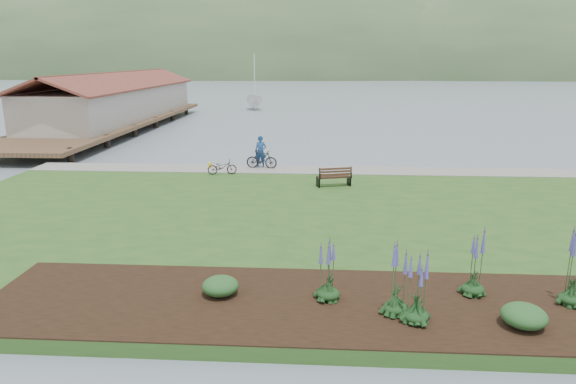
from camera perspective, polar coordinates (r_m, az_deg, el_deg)
name	(u,v)px	position (r m, az deg, el deg)	size (l,w,h in m)	color
ground	(323,211)	(23.15, 3.86, -2.15)	(600.00, 600.00, 0.00)	slate
lawn	(323,221)	(21.18, 3.88, -3.20)	(34.00, 20.00, 0.40)	#29521D
shoreline_path	(322,170)	(29.73, 3.83, 2.45)	(34.00, 2.20, 0.03)	gray
garden_bed	(439,307)	(14.22, 16.48, -12.10)	(24.00, 4.40, 0.04)	black
far_hillside	(376,77)	(193.34, 9.77, 12.45)	(580.00, 80.00, 38.00)	#395932
pier_pavilion	(118,101)	(53.64, -18.41, 9.59)	(8.00, 36.00, 5.40)	#4C3826
park_bench	(334,176)	(25.91, 5.17, 1.74)	(1.80, 1.10, 1.04)	#321F13
person	(261,149)	(30.31, -3.06, 4.80)	(0.80, 0.55, 2.21)	navy
bicycle_a	(222,167)	(28.76, -7.33, 2.78)	(1.61, 0.56, 0.84)	black
bicycle_b	(262,159)	(30.11, -2.95, 3.65)	(1.82, 0.53, 1.09)	black
sailboat	(255,110)	(69.85, -3.68, 9.12)	(8.79, 8.95, 23.18)	silver
pannier	(210,165)	(30.68, -8.66, 2.95)	(0.18, 0.28, 0.30)	gold
echium_0	(418,292)	(12.94, 14.20, -10.72)	(0.62, 0.62, 1.97)	#123315
echium_1	(475,267)	(14.82, 20.05, -7.88)	(0.62, 0.62, 2.08)	#123315
echium_2	(574,273)	(15.27, 29.23, -7.86)	(0.62, 0.62, 2.16)	#123315
echium_4	(329,272)	(13.69, 4.56, -8.81)	(0.62, 0.62, 1.98)	#123315
echium_5	(397,283)	(13.21, 11.97, -9.88)	(0.62, 0.62, 2.17)	#123315
shrub_0	(220,286)	(14.26, -7.52, -10.30)	(1.00, 1.00, 0.50)	#1E4C21
shrub_1	(524,316)	(13.81, 24.75, -12.39)	(1.07, 1.07, 0.54)	#1E4C21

